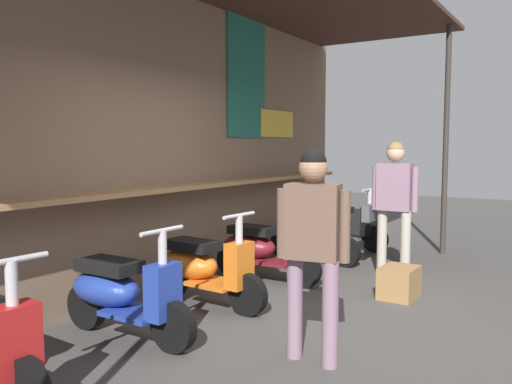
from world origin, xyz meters
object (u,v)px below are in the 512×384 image
shopper_with_handbag (393,195)px  shopper_browsing (313,234)px  scooter_blue (120,292)px  scooter_yellow (308,234)px  scooter_maroon (261,248)px  scooter_black (341,224)px  merchandise_crate (399,282)px  scooter_orange (201,267)px

shopper_with_handbag → shopper_browsing: 2.90m
scooter_blue → shopper_browsing: (0.41, -1.57, 0.57)m
scooter_yellow → scooter_maroon: bearing=-85.6°
scooter_maroon → shopper_browsing: size_ratio=0.89×
scooter_blue → scooter_black: bearing=90.0°
scooter_maroon → shopper_with_handbag: (1.06, -1.25, 0.62)m
scooter_black → scooter_yellow: bearing=-85.5°
merchandise_crate → scooter_maroon: bearing=96.0°
scooter_blue → shopper_browsing: bearing=14.6°
merchandise_crate → scooter_blue: bearing=146.1°
scooter_blue → scooter_yellow: bearing=90.0°
scooter_orange → scooter_maroon: (1.14, 0.00, 0.00)m
scooter_orange → merchandise_crate: scooter_orange is taller
scooter_yellow → scooter_black: size_ratio=1.00×
scooter_black → scooter_blue: bearing=-85.5°
scooter_black → scooter_maroon: bearing=-85.5°
scooter_black → shopper_browsing: shopper_browsing is taller
scooter_orange → scooter_maroon: size_ratio=1.00×
scooter_orange → shopper_browsing: 1.81m
shopper_with_handbag → merchandise_crate: shopper_with_handbag is taller
scooter_maroon → scooter_black: bearing=89.9°
scooter_blue → scooter_yellow: same height
scooter_orange → merchandise_crate: size_ratio=3.22×
scooter_orange → scooter_black: (3.52, -0.00, 0.00)m
scooter_orange → scooter_black: same height
shopper_with_handbag → merchandise_crate: size_ratio=3.80×
scooter_orange → shopper_with_handbag: 2.61m
scooter_blue → scooter_orange: 1.09m
scooter_blue → shopper_with_handbag: shopper_with_handbag is taller
scooter_yellow → scooter_black: bearing=94.4°
shopper_with_handbag → merchandise_crate: bearing=21.0°
shopper_with_handbag → scooter_black: bearing=-137.9°
scooter_black → shopper_browsing: bearing=-64.9°
scooter_blue → shopper_browsing: shopper_browsing is taller
shopper_browsing → merchandise_crate: 2.14m
scooter_maroon → merchandise_crate: bearing=5.9°
scooter_maroon → shopper_with_handbag: bearing=40.4°
scooter_maroon → merchandise_crate: (0.17, -1.62, -0.22)m
scooter_maroon → shopper_browsing: (-1.82, -1.57, 0.57)m
scooter_yellow → shopper_browsing: shopper_browsing is taller
scooter_blue → merchandise_crate: 2.90m
scooter_maroon → scooter_yellow: (1.25, -0.00, 0.00)m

